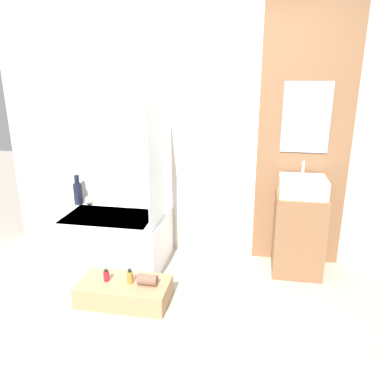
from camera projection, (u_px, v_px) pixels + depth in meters
ground_plane at (165, 349)px, 2.62m from camera, size 12.00×12.00×0.00m
wall_tiled_back at (201, 130)px, 3.70m from camera, size 4.20×0.06×2.60m
wall_wood_accent at (305, 133)px, 3.49m from camera, size 0.86×0.04×2.60m
bathtub at (111, 239)px, 3.77m from camera, size 1.11×0.76×0.49m
glass_shower_screen at (156, 166)px, 3.33m from camera, size 0.01×0.50×1.12m
wooden_step_bench at (124, 291)px, 3.15m from camera, size 0.75×0.40×0.18m
vanity_cabinet at (298, 234)px, 3.54m from camera, size 0.45×0.44×0.78m
sink at (303, 186)px, 3.40m from camera, size 0.41×0.37×0.29m
vase_tall_dark at (78, 192)px, 4.00m from camera, size 0.09×0.09×0.32m
vase_round_light at (89, 200)px, 4.00m from camera, size 0.10×0.10×0.10m
bottle_soap_primary at (106, 276)px, 3.14m from camera, size 0.05×0.05×0.10m
bottle_soap_secondary at (130, 277)px, 3.10m from camera, size 0.05×0.05×0.13m
towel_roll at (148, 280)px, 3.07m from camera, size 0.16×0.09×0.09m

